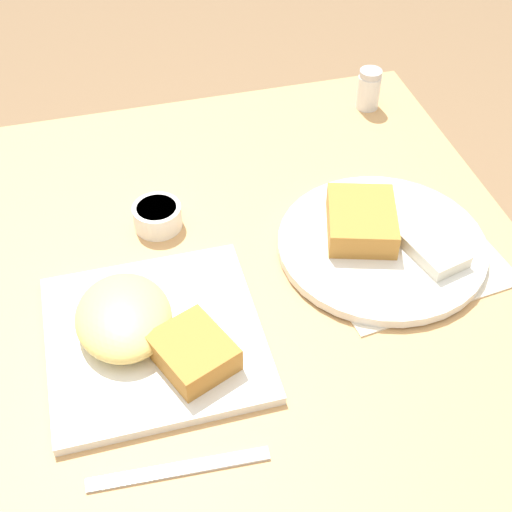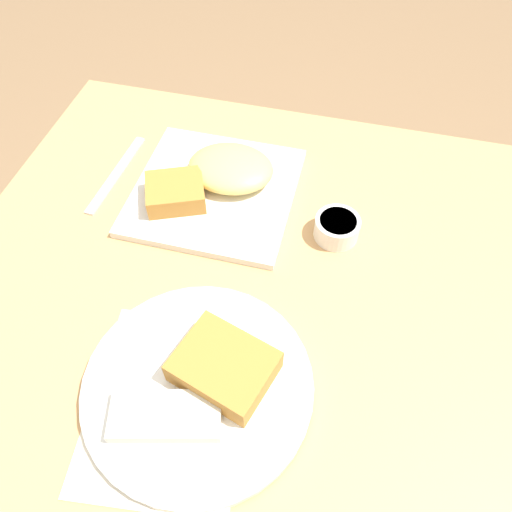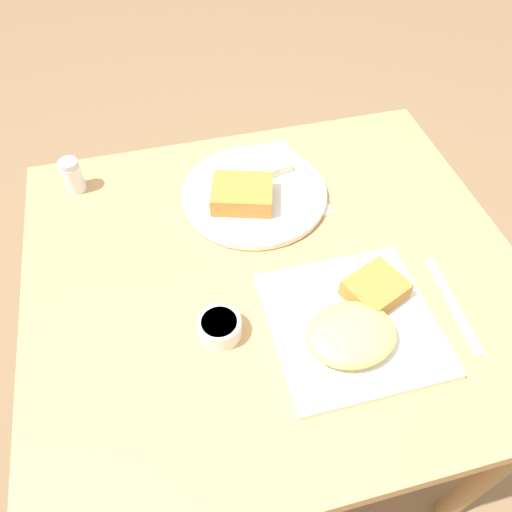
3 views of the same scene
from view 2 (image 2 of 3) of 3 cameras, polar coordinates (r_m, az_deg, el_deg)
ground_plane at (r=1.46m, az=-0.81°, el=-19.19°), size 8.00×8.00×0.00m
dining_table at (r=0.86m, az=-1.32°, el=-5.64°), size 0.92×0.83×0.76m
menu_card at (r=0.69m, az=-10.02°, el=-16.20°), size 0.23×0.28×0.00m
plate_square_near at (r=0.88m, az=-4.62°, el=8.36°), size 0.27×0.27×0.06m
plate_oval_far at (r=0.67m, az=-6.22°, el=-14.29°), size 0.30×0.30×0.05m
sauce_ramekin at (r=0.82m, az=9.23°, el=3.24°), size 0.07×0.07×0.04m
butter_knife at (r=0.95m, az=-15.67°, el=9.04°), size 0.03×0.21×0.00m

